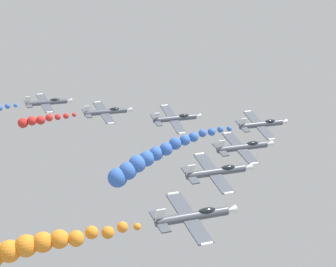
{
  "coord_description": "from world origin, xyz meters",
  "views": [
    {
      "loc": [
        94.55,
        -42.51,
        89.37
      ],
      "look_at": [
        0.0,
        0.0,
        63.88
      ],
      "focal_mm": 65.45,
      "sensor_mm": 36.0,
      "label": 1
    }
  ],
  "objects": [
    {
      "name": "airplane_lead",
      "position": [
        0.46,
        19.0,
        63.86
      ],
      "size": [
        8.98,
        10.35,
        3.96
      ],
      "rotation": [
        0.0,
        0.39,
        0.0
      ],
      "color": "#474C56"
    },
    {
      "name": "smoke_trail_lead",
      "position": [
        0.8,
        -4.53,
        59.67
      ],
      "size": [
        3.4,
        23.97,
        8.61
      ],
      "color": "blue"
    },
    {
      "name": "airplane_left_inner",
      "position": [
        -12.34,
        7.23,
        63.48
      ],
      "size": [
        8.8,
        10.35,
        4.41
      ],
      "rotation": [
        0.0,
        0.44,
        0.0
      ],
      "color": "#474C56"
    },
    {
      "name": "airplane_right_inner",
      "position": [
        12.6,
        7.68,
        63.71
      ],
      "size": [
        9.19,
        10.35,
        3.46
      ],
      "rotation": [
        0.0,
        0.32,
        0.0
      ],
      "color": "#474C56"
    },
    {
      "name": "airplane_left_outer",
      "position": [
        -23.23,
        -3.45,
        63.64
      ],
      "size": [
        9.23,
        10.35,
        3.4
      ],
      "rotation": [
        0.0,
        0.3,
        0.0
      ],
      "color": "#474C56"
    },
    {
      "name": "smoke_trail_left_outer",
      "position": [
        -24.38,
        -17.49,
        62.9
      ],
      "size": [
        3.31,
        11.47,
        2.67
      ],
      "color": "red"
    },
    {
      "name": "airplane_right_outer",
      "position": [
        23.37,
        -3.01,
        63.98
      ],
      "size": [
        9.11,
        10.35,
        3.61
      ],
      "rotation": [
        0.0,
        0.35,
        0.0
      ],
      "color": "#474C56"
    },
    {
      "name": "airplane_trailing",
      "position": [
        -35.88,
        -12.75,
        64.13
      ],
      "size": [
        9.32,
        10.35,
        3.24
      ],
      "rotation": [
        0.0,
        0.26,
        0.0
      ],
      "color": "#474C56"
    },
    {
      "name": "airplane_high_slot",
      "position": [
        36.07,
        -13.01,
        63.6
      ],
      "size": [
        9.18,
        10.35,
        3.47
      ],
      "rotation": [
        0.0,
        0.32,
        0.0
      ],
      "color": "#474C56"
    },
    {
      "name": "smoke_trail_high_slot",
      "position": [
        34.0,
        -31.15,
        62.4
      ],
      "size": [
        5.21,
        17.0,
        4.03
      ],
      "color": "orange"
    }
  ]
}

